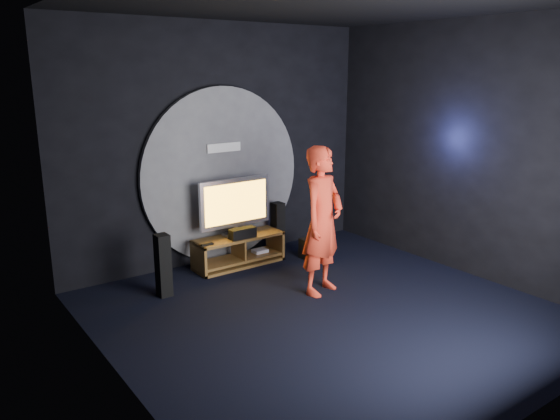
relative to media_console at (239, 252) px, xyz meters
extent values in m
plane|color=black|center=(-0.02, -2.05, -0.20)|extent=(5.00, 5.00, 0.00)
cube|color=black|center=(-0.02, 0.45, 1.55)|extent=(5.00, 0.04, 3.50)
cube|color=black|center=(-0.02, -4.55, 1.55)|extent=(5.00, 0.04, 3.50)
cube|color=black|center=(-2.52, -2.05, 1.55)|extent=(0.04, 5.00, 3.50)
cube|color=black|center=(2.48, -2.05, 1.55)|extent=(0.04, 5.00, 3.50)
cube|color=black|center=(-0.02, -2.05, 3.31)|extent=(5.00, 5.00, 0.01)
cylinder|color=#515156|center=(-0.02, 0.39, 1.10)|extent=(2.60, 0.08, 2.60)
cube|color=white|center=(-0.02, 0.34, 1.52)|extent=(0.55, 0.03, 0.13)
cube|color=olive|center=(-0.01, 0.00, 0.23)|extent=(1.36, 0.45, 0.04)
cube|color=olive|center=(-0.01, 0.00, -0.10)|extent=(1.32, 0.42, 0.04)
cube|color=olive|center=(-0.67, 0.00, 0.03)|extent=(0.04, 0.45, 0.45)
cube|color=olive|center=(0.66, 0.00, 0.03)|extent=(0.04, 0.45, 0.45)
cube|color=olive|center=(-0.01, 0.00, 0.07)|extent=(0.03, 0.40, 0.29)
cube|color=olive|center=(-0.01, 0.00, -0.18)|extent=(1.36, 0.45, 0.04)
cube|color=white|center=(0.37, 0.00, -0.05)|extent=(0.22, 0.16, 0.05)
cube|color=#B5B5BC|center=(-0.01, 0.07, 0.27)|extent=(0.36, 0.22, 0.04)
cylinder|color=#B5B5BC|center=(-0.01, 0.07, 0.34)|extent=(0.07, 0.07, 0.10)
cube|color=#B5B5BC|center=(-0.01, 0.07, 0.75)|extent=(1.15, 0.06, 0.71)
cube|color=#FFAA23|center=(-0.01, 0.04, 0.75)|extent=(1.02, 0.01, 0.58)
cube|color=black|center=(-0.01, -0.12, 0.33)|extent=(0.40, 0.15, 0.15)
cube|color=black|center=(-0.59, -0.12, 0.27)|extent=(0.18, 0.05, 0.02)
cube|color=black|center=(-1.38, -0.41, 0.22)|extent=(0.16, 0.18, 0.82)
cube|color=black|center=(0.78, 0.11, 0.22)|extent=(0.16, 0.18, 0.82)
cube|color=black|center=(1.06, -0.40, -0.04)|extent=(0.28, 0.28, 0.31)
imported|color=red|center=(0.35, -1.48, 0.76)|extent=(0.81, 0.66, 1.92)
camera|label=1|loc=(-3.98, -6.59, 2.63)|focal=35.00mm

